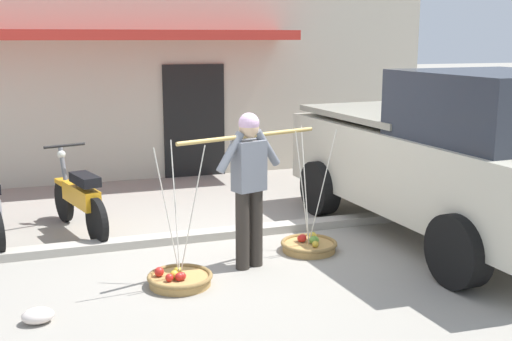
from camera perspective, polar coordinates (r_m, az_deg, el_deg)
name	(u,v)px	position (r m, az deg, el deg)	size (l,w,h in m)	color
ground_plane	(241,255)	(7.38, -1.32, -7.59)	(90.00, 90.00, 0.00)	gray
sidewalk_curb	(225,233)	(8.00, -2.83, -5.65)	(20.00, 0.24, 0.10)	#AEA89C
fruit_vendor	(249,180)	(6.73, -0.63, -0.84)	(1.67, 0.59, 1.70)	#2D2823
fruit_basket_left_side	(180,278)	(6.54, -6.91, -9.61)	(0.67, 0.67, 1.45)	#B2894C
fruit_basket_right_side	(309,245)	(7.51, 4.79, -6.68)	(0.67, 0.67, 1.45)	#B2894C
motorcycle_second_in_row	(80,199)	(8.35, -15.61, -2.46)	(0.67, 1.77, 1.09)	black
parked_truck	(452,157)	(8.07, 17.25, 1.15)	(2.39, 4.81, 2.10)	beige
storefront_building	(70,56)	(13.50, -16.40, 9.91)	(13.00, 6.00, 4.20)	beige
plastic_litter_bag	(38,316)	(6.01, -19.07, -12.25)	(0.28, 0.22, 0.14)	silver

